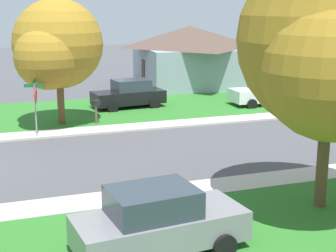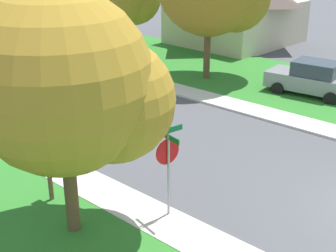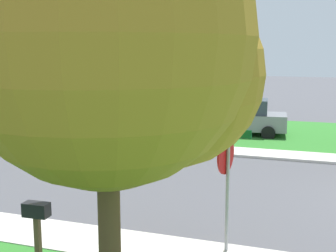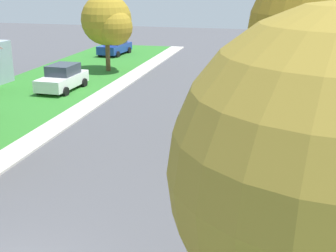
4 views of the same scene
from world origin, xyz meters
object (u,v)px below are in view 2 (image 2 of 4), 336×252
object	(u,v)px
house_right_setback	(237,10)
mailbox	(49,172)
car_green_driveway_right	(85,30)
tree_sidewalk_far	(75,88)
car_silver_across_road	(9,22)
stop_sign_far_corner	(168,157)
car_grey_near_corner	(312,79)

from	to	relation	value
house_right_setback	mailbox	world-z (taller)	house_right_setback
car_green_driveway_right	tree_sidewalk_far	xyz separation A→B (m)	(-15.29, -18.76, 3.20)
mailbox	car_silver_across_road	bearing A→B (deg)	61.44
car_silver_across_road	stop_sign_far_corner	bearing A→B (deg)	-112.69
car_grey_near_corner	mailbox	world-z (taller)	car_grey_near_corner
car_silver_across_road	mailbox	distance (m)	27.64
car_green_driveway_right	house_right_setback	bearing A→B (deg)	-49.11
car_silver_across_road	car_green_driveway_right	size ratio (longest dim) A/B	0.99
car_silver_across_road	car_grey_near_corner	size ratio (longest dim) A/B	1.00
car_grey_near_corner	car_green_driveway_right	bearing A→B (deg)	88.52
stop_sign_far_corner	car_grey_near_corner	size ratio (longest dim) A/B	0.62
car_silver_across_road	car_green_driveway_right	world-z (taller)	same
stop_sign_far_corner	mailbox	xyz separation A→B (m)	(-1.74, 3.16, -0.88)
car_silver_across_road	car_green_driveway_right	bearing A→B (deg)	-76.00
car_green_driveway_right	house_right_setback	world-z (taller)	house_right_setback
car_grey_near_corner	mailbox	size ratio (longest dim) A/B	3.40
car_silver_across_road	tree_sidewalk_far	world-z (taller)	tree_sidewalk_far
stop_sign_far_corner	house_right_setback	bearing A→B (deg)	29.25
tree_sidewalk_far	mailbox	size ratio (longest dim) A/B	4.96
tree_sidewalk_far	car_green_driveway_right	bearing A→B (deg)	50.82
tree_sidewalk_far	house_right_setback	size ratio (longest dim) A/B	0.70
car_green_driveway_right	mailbox	bearing A→B (deg)	-131.75
car_silver_across_road	car_grey_near_corner	xyz separation A→B (m)	(1.37, -25.64, 0.00)
car_grey_near_corner	mailbox	bearing A→B (deg)	174.66
stop_sign_far_corner	tree_sidewalk_far	world-z (taller)	tree_sidewalk_far
house_right_setback	car_silver_across_road	bearing A→B (deg)	120.03
mailbox	car_green_driveway_right	bearing A→B (deg)	48.25
car_green_driveway_right	stop_sign_far_corner	bearing A→B (deg)	-123.62
car_silver_across_road	house_right_setback	size ratio (longest dim) A/B	0.48
car_green_driveway_right	mailbox	world-z (taller)	car_green_driveway_right
car_grey_near_corner	tree_sidewalk_far	distance (m)	15.17
car_grey_near_corner	house_right_setback	distance (m)	12.59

